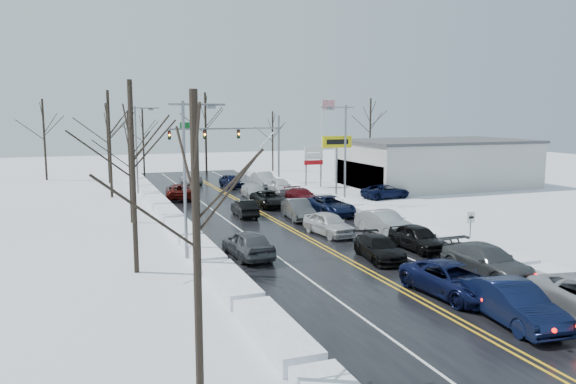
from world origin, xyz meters
name	(u,v)px	position (x,y,z in m)	size (l,w,h in m)	color
ground	(298,233)	(0.00, 0.00, 0.00)	(160.00, 160.00, 0.00)	silver
road_surface	(288,228)	(0.00, 2.00, 0.01)	(14.00, 84.00, 0.01)	black
snow_bank_left	(184,236)	(-7.60, 2.00, 0.00)	(1.56, 72.00, 0.67)	white
snow_bank_right	(380,221)	(7.60, 2.00, 0.00)	(1.56, 72.00, 0.67)	white
traffic_signal_mast	(238,137)	(3.45, 27.99, 5.48)	(13.28, 0.39, 8.00)	slate
tires_plus_sign	(337,146)	(10.50, 15.99, 4.99)	(3.20, 0.34, 6.00)	slate
used_vehicles_sign	(314,158)	(10.50, 22.00, 3.32)	(2.20, 0.22, 4.65)	slate
speed_limit_sign	(471,223)	(8.20, -8.00, 1.63)	(0.55, 0.09, 2.35)	slate
flagpole	(323,132)	(15.17, 30.00, 5.93)	(1.87, 1.20, 10.00)	silver
dealership_building	(436,163)	(23.98, 18.00, 2.66)	(20.40, 12.40, 5.30)	#BBBAB5
streetlight_ne	(343,146)	(8.30, 10.00, 5.31)	(3.20, 0.25, 9.00)	slate
streetlight_sw	(188,167)	(-8.30, -4.00, 5.31)	(3.20, 0.25, 9.00)	slate
streetlight_nw	(138,142)	(-8.30, 24.00, 5.31)	(3.20, 0.25, 9.00)	slate
tree_left_a	(195,186)	(-11.00, -20.00, 6.29)	(3.60, 3.60, 9.00)	#2D231C
tree_left_b	(132,139)	(-11.50, -6.00, 6.99)	(4.00, 4.00, 10.00)	#2D231C
tree_left_c	(129,145)	(-10.50, 8.00, 5.94)	(3.40, 3.40, 8.50)	#2D231C
tree_left_d	(109,123)	(-11.20, 22.00, 7.33)	(4.20, 4.20, 10.50)	#2D231C
tree_left_e	(107,127)	(-10.80, 34.00, 6.64)	(3.80, 3.80, 9.50)	#2D231C
tree_far_a	(43,124)	(-18.00, 40.00, 6.99)	(4.00, 4.00, 10.00)	#2D231C
tree_far_b	(143,128)	(-6.00, 41.00, 6.29)	(3.60, 3.60, 9.00)	#2D231C
tree_far_c	(205,117)	(2.00, 39.00, 7.68)	(4.40, 4.40, 11.00)	#2D231C
tree_far_d	(273,129)	(12.00, 40.50, 5.94)	(3.40, 3.40, 8.50)	#2D231C
tree_far_e	(370,119)	(28.00, 41.00, 7.33)	(4.20, 4.20, 10.50)	#2D231C
queued_car_1	(513,323)	(1.88, -18.70, 0.00)	(1.75, 5.02, 1.65)	black
queued_car_2	(452,296)	(1.72, -15.02, 0.00)	(2.51, 5.44, 1.51)	black
queued_car_3	(379,259)	(1.77, -8.19, 0.00)	(1.86, 4.58, 1.33)	black
queued_car_4	(329,235)	(1.76, -1.29, 0.00)	(1.87, 4.64, 1.58)	silver
queued_car_5	(298,219)	(1.88, 4.77, 0.00)	(1.67, 4.78, 1.58)	#393B3D
queued_car_6	(269,207)	(1.64, 11.17, 0.00)	(2.38, 5.15, 1.43)	black
queued_car_7	(254,198)	(1.91, 16.81, 0.00)	(1.94, 4.77, 1.39)	#ACAFB5
queued_car_8	(231,188)	(1.73, 24.78, 0.00)	(1.77, 4.40, 1.50)	black
queued_car_11	(486,276)	(5.31, -13.02, 0.00)	(2.23, 5.49, 1.59)	#3B3D3F
queued_car_12	(418,250)	(5.10, -7.07, 0.00)	(1.84, 4.57, 1.56)	black
queued_car_13	(384,234)	(5.44, -2.42, 0.00)	(1.73, 4.95, 1.63)	#A3A5AB
queued_car_14	(330,215)	(5.11, 5.75, 0.00)	(2.55, 5.53, 1.54)	black
queued_car_15	(302,203)	(5.13, 12.04, 0.00)	(1.91, 4.69, 1.36)	#4D0A10
queued_car_16	(281,194)	(5.24, 18.23, 0.00)	(1.88, 4.67, 1.59)	silver
queued_car_17	(264,187)	(5.37, 24.26, 0.00)	(1.77, 5.07, 1.67)	#9EA1A6
oncoming_car_0	(245,216)	(-1.73, 7.42, 0.00)	(1.45, 4.17, 1.37)	black
oncoming_car_1	(179,199)	(-5.11, 18.58, 0.00)	(2.51, 5.44, 1.51)	#4D0E0A
oncoming_car_2	(191,184)	(-1.75, 30.11, 0.00)	(1.92, 4.72, 1.37)	silver
oncoming_car_3	(248,257)	(-5.15, -5.11, 0.00)	(1.95, 4.84, 1.65)	#434548
parked_car_0	(386,198)	(13.94, 11.97, 0.00)	(2.26, 4.90, 1.36)	black
parked_car_1	(392,191)	(17.18, 16.13, 0.00)	(2.03, 5.00, 1.45)	silver
parked_car_2	(346,184)	(15.18, 23.14, 0.00)	(1.69, 4.21, 1.43)	#4B0A0F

